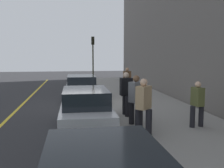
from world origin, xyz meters
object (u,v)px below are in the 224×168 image
pedestrian_brown_coat (127,80)px  pedestrian_tan_coat (143,105)px  pedestrian_grey_coat (136,99)px  pedestrian_olive_coat (197,103)px  pedestrian_black_coat (126,93)px  traffic_light_pole (93,52)px  parked_car_silver (86,109)px  parked_car_charcoal (81,88)px  rolling_suitcase (128,89)px

pedestrian_brown_coat → pedestrian_tan_coat: bearing=171.5°
pedestrian_grey_coat → pedestrian_brown_coat: pedestrian_grey_coat is taller
pedestrian_olive_coat → pedestrian_black_coat: bearing=46.1°
pedestrian_brown_coat → pedestrian_tan_coat: (-8.23, 1.23, 0.05)m
traffic_light_pole → parked_car_silver: bearing=174.4°
pedestrian_grey_coat → pedestrian_olive_coat: 2.20m
parked_car_charcoal → pedestrian_tan_coat: 7.64m
pedestrian_grey_coat → pedestrian_brown_coat: (7.08, -1.19, -0.05)m
parked_car_charcoal → pedestrian_brown_coat: pedestrian_brown_coat is taller
pedestrian_grey_coat → rolling_suitcase: 7.62m
parked_car_charcoal → traffic_light_pole: traffic_light_pole is taller
parked_car_charcoal → rolling_suitcase: bearing=-69.3°
pedestrian_grey_coat → traffic_light_pole: bearing=2.3°
pedestrian_brown_coat → pedestrian_black_coat: bearing=167.5°
parked_car_charcoal → pedestrian_tan_coat: bearing=-166.6°
pedestrian_grey_coat → rolling_suitcase: (7.47, -1.37, -0.70)m
pedestrian_brown_coat → parked_car_charcoal: bearing=105.1°
pedestrian_tan_coat → pedestrian_brown_coat: bearing=-8.5°
rolling_suitcase → parked_car_silver: bearing=155.9°
pedestrian_grey_coat → pedestrian_olive_coat: pedestrian_grey_coat is taller
parked_car_charcoal → pedestrian_olive_coat: size_ratio=2.70×
pedestrian_tan_coat → traffic_light_pole: size_ratio=0.44×
traffic_light_pole → pedestrian_grey_coat: bearing=-177.7°
pedestrian_olive_coat → rolling_suitcase: bearing=5.4°
pedestrian_tan_coat → pedestrian_black_coat: pedestrian_black_coat is taller
pedestrian_grey_coat → pedestrian_black_coat: size_ratio=1.00×
pedestrian_brown_coat → rolling_suitcase: bearing=-24.8°
rolling_suitcase → pedestrian_olive_coat: bearing=-174.6°
parked_car_charcoal → pedestrian_olive_coat: pedestrian_olive_coat is taller
pedestrian_black_coat → pedestrian_tan_coat: bearing=-179.9°
parked_car_silver → pedestrian_black_coat: pedestrian_black_coat is taller
pedestrian_grey_coat → pedestrian_tan_coat: bearing=178.0°
parked_car_silver → pedestrian_black_coat: (1.21, -1.79, 0.38)m
parked_car_charcoal → pedestrian_brown_coat: (0.81, -3.00, 0.33)m
parked_car_charcoal → pedestrian_black_coat: 5.07m
pedestrian_olive_coat → parked_car_silver: bearing=77.5°
parked_car_silver → rolling_suitcase: parked_car_silver is taller
pedestrian_brown_coat → pedestrian_black_coat: (-5.55, 1.23, 0.05)m
rolling_suitcase → traffic_light_pole: bearing=17.6°
parked_car_charcoal → pedestrian_tan_coat: pedestrian_tan_coat is taller
rolling_suitcase → pedestrian_grey_coat: bearing=169.6°
pedestrian_tan_coat → traffic_light_pole: (14.65, 0.50, 1.84)m
parked_car_charcoal → pedestrian_brown_coat: size_ratio=2.54×
parked_car_charcoal → rolling_suitcase: size_ratio=4.83×
pedestrian_black_coat → rolling_suitcase: (5.94, -1.41, -0.71)m
parked_car_silver → pedestrian_brown_coat: bearing=-24.1°
parked_car_charcoal → rolling_suitcase: parked_car_charcoal is taller
pedestrian_black_coat → rolling_suitcase: size_ratio=2.01×
rolling_suitcase → pedestrian_brown_coat: bearing=155.2°
pedestrian_brown_coat → pedestrian_tan_coat: pedestrian_tan_coat is taller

